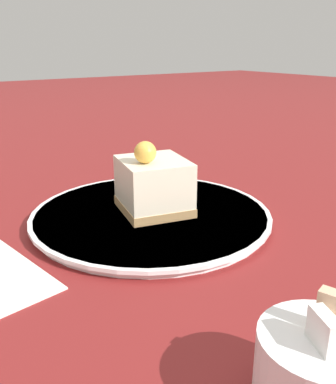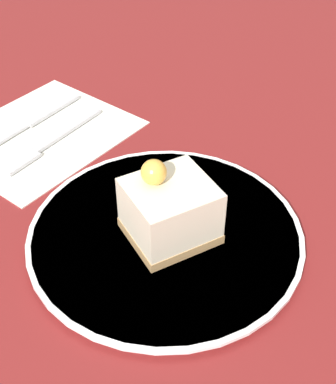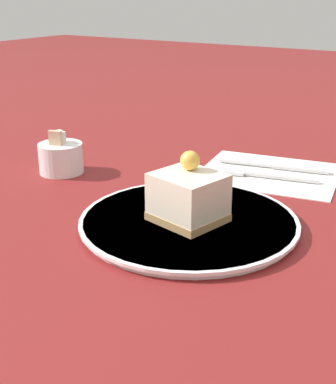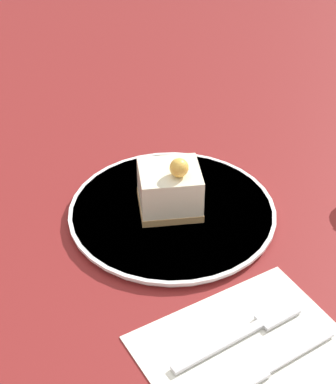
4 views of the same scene
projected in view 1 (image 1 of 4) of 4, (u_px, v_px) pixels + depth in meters
The scene contains 4 objects.
ground_plane at pixel (191, 223), 0.47m from camera, with size 4.00×4.00×0.00m, color maroon.
plate at pixel (151, 215), 0.47m from camera, with size 0.26×0.26×0.01m.
cake_slice at pixel (153, 184), 0.46m from camera, with size 0.09×0.09×0.08m.
sugar_bowl at pixel (320, 372), 0.22m from camera, with size 0.07×0.07×0.07m.
Camera 1 is at (0.27, 0.34, 0.19)m, focal length 40.00 mm.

